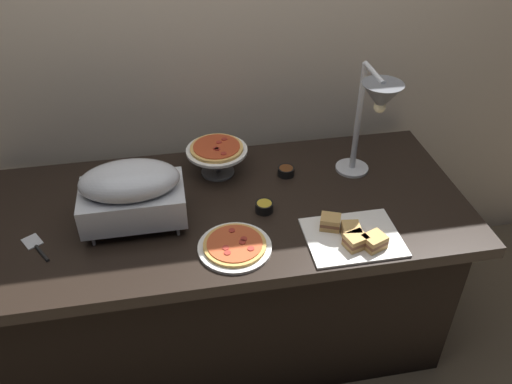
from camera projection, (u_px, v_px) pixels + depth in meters
ground_plane at (231, 331)px, 2.52m from camera, size 8.00×8.00×0.00m
back_wall at (205, 50)px, 2.19m from camera, size 4.40×0.04×2.40m
buffet_table at (228, 273)px, 2.29m from camera, size 1.90×0.84×0.76m
chafing_dish at (131, 192)px, 1.89m from camera, size 0.37×0.23×0.26m
heat_lamp at (376, 105)px, 1.92m from camera, size 0.15×0.32×0.49m
pizza_plate_front at (234, 246)px, 1.86m from camera, size 0.26×0.26×0.03m
pizza_plate_center at (217, 152)px, 2.18m from camera, size 0.25×0.25×0.13m
sandwich_platter at (353, 236)px, 1.89m from camera, size 0.34×0.27×0.06m
sauce_cup_near at (286, 171)px, 2.22m from camera, size 0.07×0.07×0.04m
sauce_cup_far at (264, 207)px, 2.02m from camera, size 0.07×0.07×0.04m
serving_spatula at (37, 247)px, 1.87m from camera, size 0.12×0.16×0.01m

